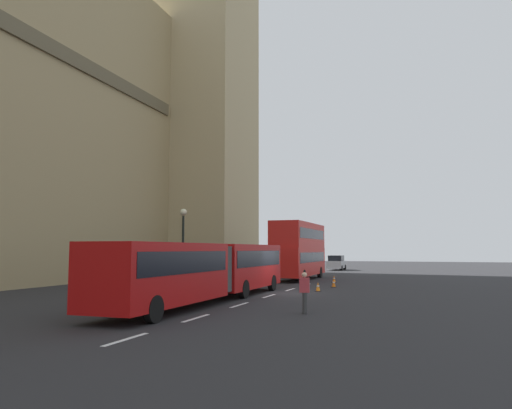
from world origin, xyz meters
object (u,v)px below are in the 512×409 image
(double_decker_bus, at_px, (299,248))
(traffic_cone_east, at_px, (334,279))
(articulated_bus, at_px, (209,267))
(pedestrian_near_cones, at_px, (305,291))
(sedan_lead, at_px, (337,263))
(traffic_cone_west, at_px, (318,287))
(traffic_cone_middle, at_px, (334,283))
(street_lamp, at_px, (183,243))

(double_decker_bus, bearing_deg, traffic_cone_east, -129.34)
(articulated_bus, height_order, pedestrian_near_cones, articulated_bus)
(sedan_lead, xyz_separation_m, pedestrian_near_cones, (-41.91, -5.82, -0.00))
(articulated_bus, height_order, double_decker_bus, double_decker_bus)
(traffic_cone_east, bearing_deg, traffic_cone_west, -177.01)
(traffic_cone_middle, xyz_separation_m, pedestrian_near_cones, (-14.20, -1.31, 0.63))
(street_lamp, bearing_deg, articulated_bus, -141.98)
(traffic_cone_west, xyz_separation_m, traffic_cone_middle, (3.65, -0.34, 0.00))
(sedan_lead, height_order, pedestrian_near_cones, sedan_lead)
(traffic_cone_middle, height_order, traffic_cone_east, same)
(traffic_cone_east, bearing_deg, articulated_bus, 167.46)
(articulated_bus, relative_size, traffic_cone_middle, 30.02)
(articulated_bus, bearing_deg, street_lamp, 38.02)
(double_decker_bus, height_order, street_lamp, street_lamp)
(traffic_cone_west, height_order, street_lamp, street_lamp)
(traffic_cone_middle, xyz_separation_m, street_lamp, (-5.65, 8.82, 2.77))
(sedan_lead, relative_size, traffic_cone_west, 7.59)
(sedan_lead, height_order, traffic_cone_east, sedan_lead)
(double_decker_bus, distance_m, traffic_cone_west, 12.02)
(double_decker_bus, bearing_deg, sedan_lead, 0.54)
(double_decker_bus, xyz_separation_m, street_lamp, (-13.08, 4.50, 0.35))
(articulated_bus, distance_m, sedan_lead, 39.14)
(street_lamp, bearing_deg, traffic_cone_west, -76.74)
(traffic_cone_west, relative_size, traffic_cone_middle, 1.00)
(traffic_cone_east, height_order, street_lamp, street_lamp)
(double_decker_bus, height_order, traffic_cone_middle, double_decker_bus)
(double_decker_bus, height_order, pedestrian_near_cones, double_decker_bus)
(traffic_cone_west, distance_m, traffic_cone_east, 8.19)
(sedan_lead, relative_size, traffic_cone_east, 7.59)
(articulated_bus, relative_size, double_decker_bus, 1.68)
(pedestrian_near_cones, bearing_deg, traffic_cone_east, 6.34)
(pedestrian_near_cones, bearing_deg, traffic_cone_middle, 5.28)
(sedan_lead, xyz_separation_m, traffic_cone_west, (-31.36, -4.17, -0.63))
(articulated_bus, bearing_deg, traffic_cone_east, -12.54)
(traffic_cone_west, bearing_deg, pedestrian_near_cones, -171.09)
(traffic_cone_middle, bearing_deg, traffic_cone_east, 9.64)
(sedan_lead, distance_m, traffic_cone_west, 31.65)
(articulated_bus, bearing_deg, traffic_cone_middle, -20.70)
(sedan_lead, distance_m, pedestrian_near_cones, 42.31)
(traffic_cone_east, relative_size, pedestrian_near_cones, 0.34)
(traffic_cone_west, relative_size, street_lamp, 0.11)
(articulated_bus, xyz_separation_m, pedestrian_near_cones, (-2.78, -5.63, -0.83))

